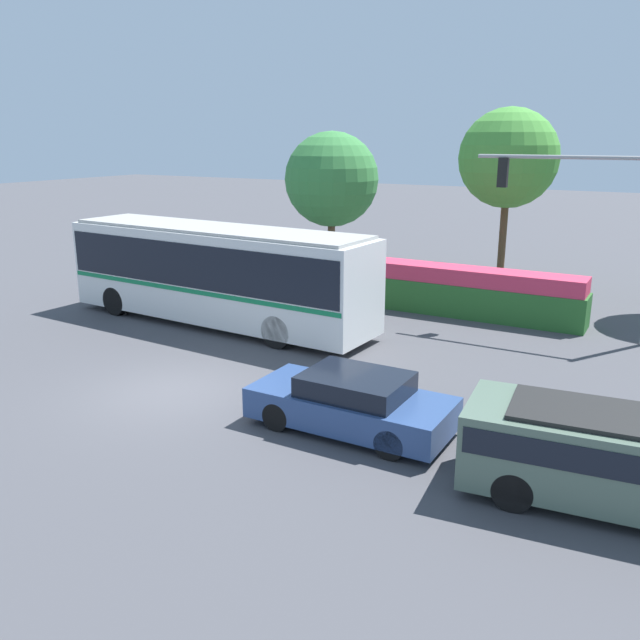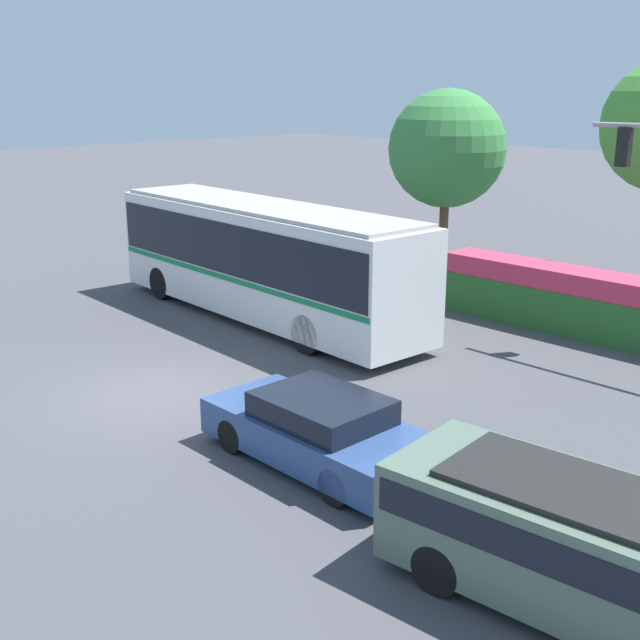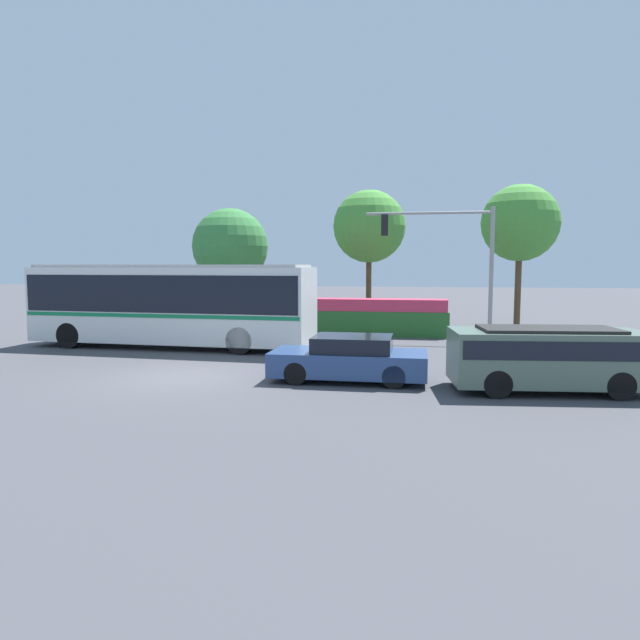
% 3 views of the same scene
% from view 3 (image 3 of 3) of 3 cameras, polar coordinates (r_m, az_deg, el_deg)
% --- Properties ---
extents(ground_plane, '(140.00, 140.00, 0.00)m').
position_cam_3_polar(ground_plane, '(16.91, -13.55, -5.55)').
color(ground_plane, '#444449').
extents(city_bus, '(11.27, 3.11, 3.23)m').
position_cam_3_polar(city_bus, '(22.72, -14.82, 1.91)').
color(city_bus, silver).
rests_on(city_bus, ground).
extents(sedan_foreground, '(4.31, 1.90, 1.26)m').
position_cam_3_polar(sedan_foreground, '(15.75, 3.00, -3.96)').
color(sedan_foreground, navy).
rests_on(sedan_foreground, ground).
extents(suv_left_lane, '(4.95, 2.41, 1.64)m').
position_cam_3_polar(suv_left_lane, '(15.46, 21.99, -3.23)').
color(suv_left_lane, '#516656').
rests_on(suv_left_lane, ground).
extents(traffic_light_pole, '(5.45, 0.24, 5.68)m').
position_cam_3_polar(traffic_light_pole, '(25.09, 13.55, 6.90)').
color(traffic_light_pole, gray).
rests_on(traffic_light_pole, ground).
extents(flowering_hedge, '(8.06, 1.24, 1.68)m').
position_cam_3_polar(flowering_hedge, '(25.94, 3.98, 0.27)').
color(flowering_hedge, '#286028').
rests_on(flowering_hedge, ground).
extents(street_tree_left, '(4.11, 4.11, 6.29)m').
position_cam_3_polar(street_tree_left, '(31.27, -9.07, 7.34)').
color(street_tree_left, brown).
rests_on(street_tree_left, ground).
extents(street_tree_centre, '(3.80, 3.80, 7.14)m').
position_cam_3_polar(street_tree_centre, '(30.14, 4.99, 9.37)').
color(street_tree_centre, brown).
rests_on(street_tree_centre, ground).
extents(street_tree_right, '(3.80, 3.80, 7.20)m').
position_cam_3_polar(street_tree_right, '(30.05, 19.56, 9.19)').
color(street_tree_right, brown).
rests_on(street_tree_right, ground).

